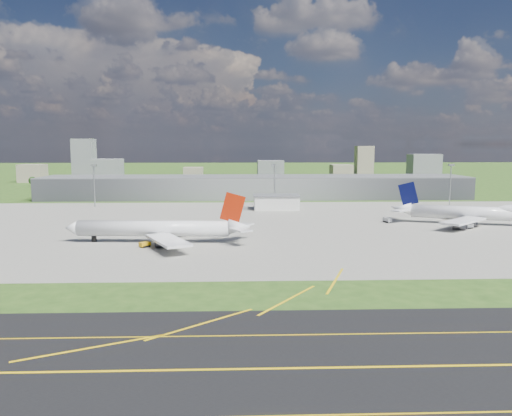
{
  "coord_description": "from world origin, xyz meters",
  "views": [
    {
      "loc": [
        -12.21,
        -190.76,
        38.11
      ],
      "look_at": [
        -4.19,
        36.33,
        9.0
      ],
      "focal_mm": 35.0,
      "sensor_mm": 36.0,
      "label": 1
    }
  ],
  "objects_px": {
    "tug_yellow": "(145,245)",
    "van_white_far": "(469,226)",
    "airliner_red_twin": "(160,229)",
    "van_white_near": "(387,220)",
    "airliner_blue_quad": "(480,213)"
  },
  "relations": [
    {
      "from": "van_white_near",
      "to": "van_white_far",
      "type": "bearing_deg",
      "value": -139.65
    },
    {
      "from": "tug_yellow",
      "to": "airliner_red_twin",
      "type": "bearing_deg",
      "value": 21.02
    },
    {
      "from": "airliner_red_twin",
      "to": "van_white_far",
      "type": "relative_size",
      "value": 16.29
    },
    {
      "from": "airliner_red_twin",
      "to": "tug_yellow",
      "type": "height_order",
      "value": "airliner_red_twin"
    },
    {
      "from": "van_white_far",
      "to": "airliner_blue_quad",
      "type": "bearing_deg",
      "value": 21.36
    },
    {
      "from": "tug_yellow",
      "to": "van_white_far",
      "type": "xyz_separation_m",
      "value": [
        139.36,
        36.13,
        0.1
      ]
    },
    {
      "from": "airliner_red_twin",
      "to": "van_white_far",
      "type": "xyz_separation_m",
      "value": [
        134.96,
        27.01,
        -4.21
      ]
    },
    {
      "from": "airliner_blue_quad",
      "to": "van_white_far",
      "type": "xyz_separation_m",
      "value": [
        -10.52,
        -11.19,
        -4.46
      ]
    },
    {
      "from": "tug_yellow",
      "to": "van_white_near",
      "type": "height_order",
      "value": "van_white_near"
    },
    {
      "from": "airliner_blue_quad",
      "to": "airliner_red_twin",
      "type": "bearing_deg",
      "value": -146.96
    },
    {
      "from": "van_white_near",
      "to": "van_white_far",
      "type": "height_order",
      "value": "van_white_near"
    },
    {
      "from": "van_white_near",
      "to": "airliner_blue_quad",
      "type": "bearing_deg",
      "value": -119.18
    },
    {
      "from": "tug_yellow",
      "to": "airliner_blue_quad",
      "type": "bearing_deg",
      "value": -25.71
    },
    {
      "from": "tug_yellow",
      "to": "van_white_far",
      "type": "distance_m",
      "value": 143.97
    },
    {
      "from": "airliner_red_twin",
      "to": "van_white_near",
      "type": "height_order",
      "value": "airliner_red_twin"
    }
  ]
}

